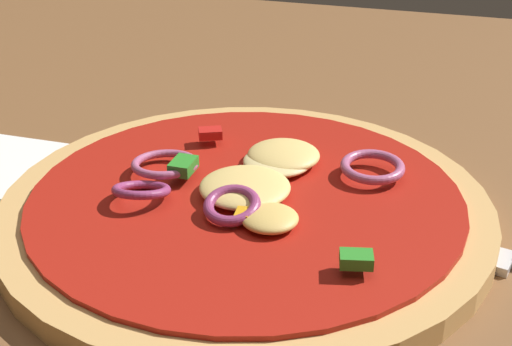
# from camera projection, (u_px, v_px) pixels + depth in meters

# --- Properties ---
(dining_table) EXTENTS (1.18, 0.96, 0.03)m
(dining_table) POSITION_uv_depth(u_px,v_px,m) (157.00, 233.00, 0.44)
(dining_table) COLOR brown
(dining_table) RESTS_ON ground
(pizza) EXTENTS (0.27, 0.27, 0.03)m
(pizza) POSITION_uv_depth(u_px,v_px,m) (247.00, 206.00, 0.42)
(pizza) COLOR tan
(pizza) RESTS_ON dining_table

